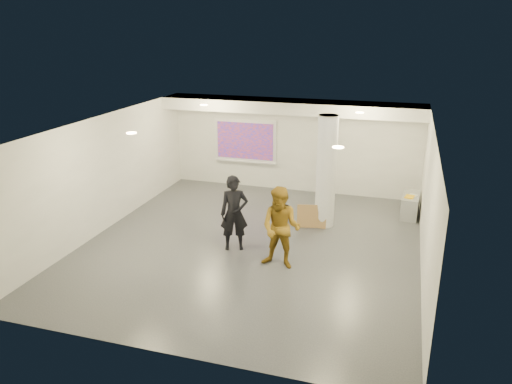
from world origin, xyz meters
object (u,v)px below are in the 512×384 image
(credenza, at_px, (410,206))
(woman, at_px, (234,213))
(column, at_px, (326,172))
(man, at_px, (281,228))
(projection_screen, at_px, (245,141))

(credenza, relative_size, woman, 0.58)
(column, height_order, man, column)
(column, bearing_deg, woman, -130.90)
(column, relative_size, credenza, 2.81)
(column, height_order, projection_screen, column)
(column, bearing_deg, man, -101.09)
(man, bearing_deg, projection_screen, 120.64)
(credenza, xyz_separation_m, man, (-2.75, -4.08, 0.62))
(projection_screen, bearing_deg, man, -64.38)
(column, xyz_separation_m, credenza, (2.22, 1.37, -1.19))
(column, relative_size, man, 1.61)
(credenza, distance_m, man, 4.96)
(projection_screen, relative_size, man, 1.13)
(credenza, bearing_deg, column, -144.22)
(credenza, height_order, woman, woman)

